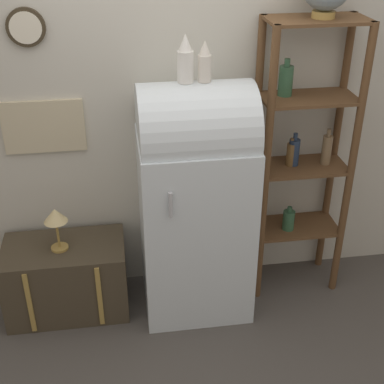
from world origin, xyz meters
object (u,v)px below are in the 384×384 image
Objects in this scene: vase_left at (185,60)px; vase_center at (205,63)px; suitcase_trunk at (67,278)px; desk_lamp at (56,219)px; refrigerator at (195,198)px.

vase_center is (0.11, -0.00, -0.02)m from vase_left.
vase_left reaches higher than suitcase_trunk.
suitcase_trunk is 0.48m from desk_lamp.
vase_left is (0.81, -0.03, 1.45)m from suitcase_trunk.
vase_center is (0.05, 0.01, 0.87)m from refrigerator.
vase_left is 0.11m from vase_center.
vase_center is at bearing 13.11° from refrigerator.
refrigerator reaches higher than suitcase_trunk.
vase_left is 0.91× the size of desk_lamp.
desk_lamp is (-0.93, 0.01, -0.95)m from vase_center.
refrigerator is 5.78× the size of vase_left.
refrigerator is at bearing -1.27° from desk_lamp.
refrigerator is at bearing -14.23° from vase_left.
refrigerator is 1.04m from suitcase_trunk.
desk_lamp is (-0.01, -0.02, 0.48)m from suitcase_trunk.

